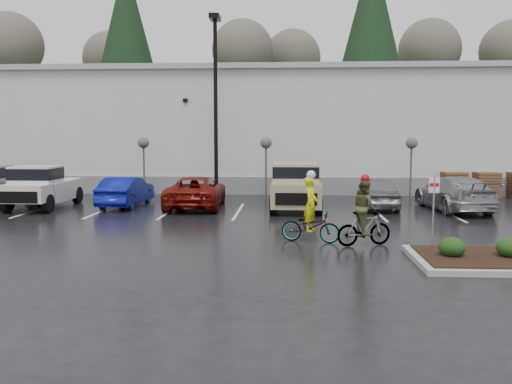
# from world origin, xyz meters

# --- Properties ---
(ground) EXTENTS (120.00, 120.00, 0.00)m
(ground) POSITION_xyz_m (0.00, 0.00, 0.00)
(ground) COLOR black
(ground) RESTS_ON ground
(warehouse) EXTENTS (60.50, 15.50, 7.20)m
(warehouse) POSITION_xyz_m (0.00, 21.99, 3.65)
(warehouse) COLOR silver
(warehouse) RESTS_ON ground
(wooded_ridge) EXTENTS (80.00, 25.00, 6.00)m
(wooded_ridge) POSITION_xyz_m (0.00, 45.00, 3.00)
(wooded_ridge) COLOR #1D3717
(wooded_ridge) RESTS_ON ground
(lamppost) EXTENTS (0.50, 1.00, 9.22)m
(lamppost) POSITION_xyz_m (-4.00, 12.00, 5.69)
(lamppost) COLOR black
(lamppost) RESTS_ON ground
(sapling_west) EXTENTS (0.60, 0.60, 3.20)m
(sapling_west) POSITION_xyz_m (-8.00, 13.00, 2.73)
(sapling_west) COLOR #46311C
(sapling_west) RESTS_ON ground
(sapling_mid) EXTENTS (0.60, 0.60, 3.20)m
(sapling_mid) POSITION_xyz_m (-1.50, 13.00, 2.73)
(sapling_mid) COLOR #46311C
(sapling_mid) RESTS_ON ground
(sapling_east) EXTENTS (0.60, 0.60, 3.20)m
(sapling_east) POSITION_xyz_m (6.00, 13.00, 2.73)
(sapling_east) COLOR #46311C
(sapling_east) RESTS_ON ground
(pallet_stack_a) EXTENTS (1.20, 1.20, 1.35)m
(pallet_stack_a) POSITION_xyz_m (8.50, 14.00, 0.68)
(pallet_stack_a) COLOR #46311C
(pallet_stack_a) RESTS_ON ground
(pallet_stack_b) EXTENTS (1.20, 1.20, 1.35)m
(pallet_stack_b) POSITION_xyz_m (10.20, 14.00, 0.68)
(pallet_stack_b) COLOR #46311C
(pallet_stack_b) RESTS_ON ground
(shrub_a) EXTENTS (0.70, 0.70, 0.52)m
(shrub_a) POSITION_xyz_m (4.00, -1.00, 0.41)
(shrub_a) COLOR #153312
(shrub_a) RESTS_ON curb_island
(shrub_b) EXTENTS (0.70, 0.70, 0.52)m
(shrub_b) POSITION_xyz_m (5.50, -1.00, 0.41)
(shrub_b) COLOR #153312
(shrub_b) RESTS_ON curb_island
(fire_lane_sign) EXTENTS (0.30, 0.05, 2.20)m
(fire_lane_sign) POSITION_xyz_m (3.80, 0.20, 1.41)
(fire_lane_sign) COLOR gray
(fire_lane_sign) RESTS_ON ground
(pickup_white) EXTENTS (2.10, 5.20, 1.96)m
(pickup_white) POSITION_xyz_m (-11.55, 8.92, 0.98)
(pickup_white) COLOR silver
(pickup_white) RESTS_ON ground
(car_blue) EXTENTS (1.65, 4.31, 1.40)m
(car_blue) POSITION_xyz_m (-7.89, 9.36, 0.70)
(car_blue) COLOR navy
(car_blue) RESTS_ON ground
(car_red) EXTENTS (2.55, 5.26, 1.44)m
(car_red) POSITION_xyz_m (-4.56, 9.16, 0.72)
(car_red) COLOR maroon
(car_red) RESTS_ON ground
(suv_tan) EXTENTS (2.20, 5.10, 2.06)m
(suv_tan) POSITION_xyz_m (-0.01, 8.95, 1.03)
(suv_tan) COLOR tan
(suv_tan) RESTS_ON ground
(car_grey) EXTENTS (1.89, 4.31, 1.44)m
(car_grey) POSITION_xyz_m (3.75, 9.46, 0.72)
(car_grey) COLOR slate
(car_grey) RESTS_ON ground
(car_far_silver) EXTENTS (2.65, 5.42, 1.52)m
(car_far_silver) POSITION_xyz_m (6.99, 8.89, 0.76)
(car_far_silver) COLOR #979A9E
(car_far_silver) RESTS_ON ground
(cyclist_hivis) EXTENTS (1.97, 1.13, 2.26)m
(cyclist_hivis) POSITION_xyz_m (0.37, 1.50, 0.70)
(cyclist_hivis) COLOR #3F3F44
(cyclist_hivis) RESTS_ON ground
(cyclist_olive) EXTENTS (1.76, 1.00, 2.19)m
(cyclist_olive) POSITION_xyz_m (1.97, 1.01, 0.81)
(cyclist_olive) COLOR #3F3F44
(cyclist_olive) RESTS_ON ground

